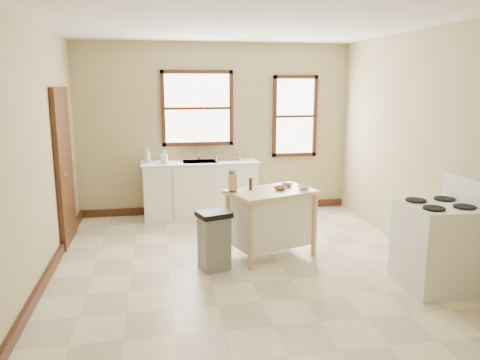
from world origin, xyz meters
name	(u,v)px	position (x,y,z in m)	size (l,w,h in m)	color
floor	(243,265)	(0.00, 0.00, 0.00)	(5.00, 5.00, 0.00)	beige
ceiling	(244,22)	(0.00, 0.00, 2.80)	(5.00, 5.00, 0.00)	white
wall_back	(216,129)	(0.00, 2.50, 1.40)	(4.50, 0.04, 2.80)	tan
wall_left	(35,155)	(-2.25, 0.00, 1.40)	(0.04, 5.00, 2.80)	tan
wall_right	(424,146)	(2.25, 0.00, 1.40)	(0.04, 5.00, 2.80)	tan
window_main	(197,108)	(-0.30, 2.48, 1.75)	(1.17, 0.06, 1.22)	#39130F
window_side	(295,116)	(1.35, 2.48, 1.60)	(0.77, 0.06, 1.37)	#39130F
door_left	(64,167)	(-2.21, 1.30, 1.05)	(0.06, 0.90, 2.10)	#39130F
baseboard_back	(217,208)	(0.00, 2.47, 0.06)	(4.50, 0.04, 0.12)	#39130F
baseboard_left	(49,274)	(-2.22, 0.00, 0.06)	(0.04, 5.00, 0.12)	#39130F
sink_counter	(200,189)	(-0.30, 2.20, 0.46)	(1.86, 0.62, 0.92)	white
faucet	(199,153)	(-0.30, 2.38, 1.03)	(0.03, 0.03, 0.22)	silver
soap_bottle_a	(147,155)	(-1.13, 2.20, 1.04)	(0.09, 0.10, 0.25)	#B2B2B2
soap_bottle_b	(164,157)	(-0.86, 2.13, 1.02)	(0.09, 0.09, 0.20)	#B2B2B2
dish_rack	(227,158)	(0.14, 2.20, 0.97)	(0.40, 0.30, 0.10)	silver
kitchen_island	(271,223)	(0.41, 0.28, 0.42)	(1.03, 0.66, 0.85)	#DFC283
knife_block	(233,184)	(-0.08, 0.30, 0.95)	(0.10, 0.10, 0.20)	tan
pepper_grinder	(251,184)	(0.16, 0.36, 0.92)	(0.04, 0.04, 0.15)	#402211
bowl_a	(280,188)	(0.52, 0.30, 0.87)	(0.16, 0.16, 0.04)	brown
bowl_b	(287,185)	(0.65, 0.45, 0.87)	(0.15, 0.15, 0.04)	brown
bowl_c	(304,187)	(0.82, 0.27, 0.87)	(0.16, 0.16, 0.05)	silver
trash_bin	(214,241)	(-0.36, -0.04, 0.35)	(0.36, 0.30, 0.70)	gray
gas_stove	(437,234)	(1.90, -0.94, 0.59)	(0.73, 0.74, 1.18)	silver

